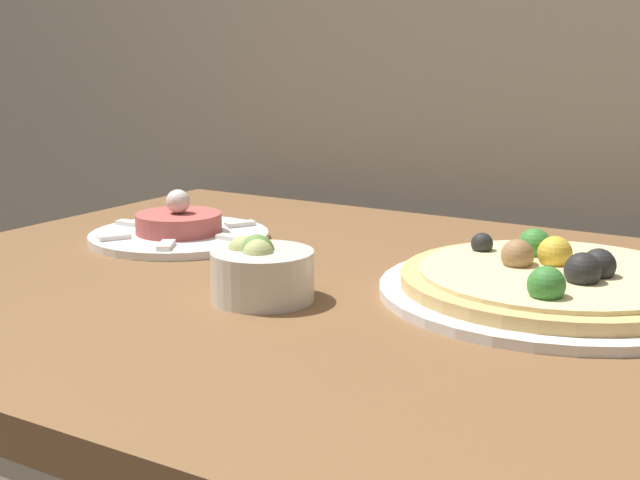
% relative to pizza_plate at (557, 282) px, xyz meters
% --- Properties ---
extents(dining_table, '(1.14, 0.81, 0.79)m').
position_rel_pizza_plate_xyz_m(dining_table, '(-0.16, -0.08, -0.13)').
color(dining_table, brown).
rests_on(dining_table, ground_plane).
extents(pizza_plate, '(0.36, 0.36, 0.06)m').
position_rel_pizza_plate_xyz_m(pizza_plate, '(0.00, 0.00, 0.00)').
color(pizza_plate, white).
rests_on(pizza_plate, dining_table).
extents(tartare_plate, '(0.23, 0.23, 0.07)m').
position_rel_pizza_plate_xyz_m(tartare_plate, '(-0.50, -0.00, -0.00)').
color(tartare_plate, white).
rests_on(tartare_plate, dining_table).
extents(small_bowl, '(0.10, 0.10, 0.07)m').
position_rel_pizza_plate_xyz_m(small_bowl, '(-0.25, -0.16, 0.01)').
color(small_bowl, silver).
rests_on(small_bowl, dining_table).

